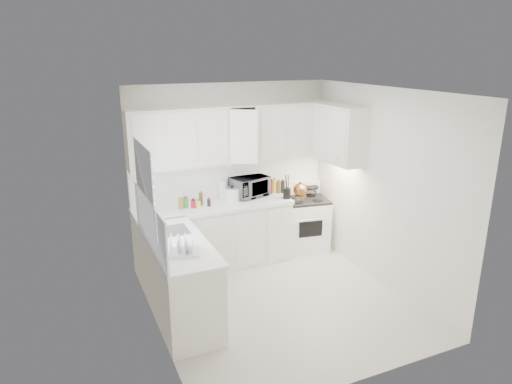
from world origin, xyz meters
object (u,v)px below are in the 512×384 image
stove (304,217)px  microwave (249,184)px  utensil_crock (287,186)px  dish_rack (181,244)px  tea_kettle (300,189)px  rice_cooker (232,193)px

stove → microwave: (-0.87, 0.13, 0.60)m
utensil_crock → dish_rack: utensil_crock is taller
tea_kettle → dish_rack: size_ratio=0.68×
stove → rice_cooker: (-1.18, 0.04, 0.53)m
stove → dish_rack: size_ratio=2.80×
utensil_crock → microwave: bearing=144.7°
microwave → utensil_crock: utensil_crock is taller
stove → utensil_crock: size_ratio=2.88×
microwave → tea_kettle: bearing=-39.6°
stove → tea_kettle: 0.58m
tea_kettle → dish_rack: 2.50m
tea_kettle → dish_rack: bearing=-167.8°
tea_kettle → rice_cooker: tea_kettle is taller
utensil_crock → dish_rack: bearing=-147.2°
rice_cooker → dish_rack: rice_cooker is taller
stove → tea_kettle: tea_kettle is taller
utensil_crock → stove: bearing=24.5°
stove → tea_kettle: (-0.18, -0.16, 0.53)m
rice_cooker → dish_rack: 1.87m
tea_kettle → rice_cooker: (-1.00, 0.20, 0.00)m
stove → utensil_crock: utensil_crock is taller
stove → tea_kettle: bearing=-129.3°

